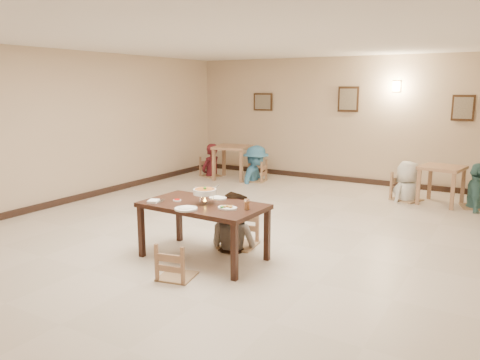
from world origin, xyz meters
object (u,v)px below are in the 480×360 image
Objects in this scene: main_table at (203,209)px; bg_chair_rl at (408,174)px; curry_warmer at (205,192)px; bg_chair_rr at (477,181)px; bg_chair_lr at (256,162)px; chair_near at (176,243)px; bg_table_right at (442,173)px; chair_far at (239,211)px; drink_glass at (247,205)px; bg_diner_d at (479,163)px; bg_chair_ll at (211,158)px; bg_table_left at (232,152)px; bg_diner_c at (409,161)px; bg_diner_b at (256,146)px; bg_diner_a at (211,144)px; main_diner at (234,192)px.

bg_chair_rl is at bearing 72.73° from main_table.
curry_warmer is 5.70m from bg_chair_rr.
bg_chair_lr is 4.88m from bg_chair_rr.
chair_near is 2.55× the size of curry_warmer.
bg_table_right is 0.85× the size of bg_chair_rr.
main_table is 4.82× the size of curry_warmer.
drink_glass is (0.51, -0.64, 0.31)m from chair_far.
curry_warmer is at bearing 18.13° from main_table.
bg_diner_d reaches higher than bg_chair_rr.
bg_chair_rl reaches higher than bg_table_right.
main_table is 5.97m from bg_chair_ll.
bg_diner_d is (1.27, 0.04, 0.33)m from bg_chair_rl.
bg_table_left is 4.28m from bg_diner_c.
bg_table_right is 5.58m from bg_chair_ll.
curry_warmer is 0.34× the size of bg_table_left.
bg_diner_a is at bearing 85.28° from bg_diner_b.
curry_warmer is at bearing 142.64° from bg_diner_d.
bg_diner_c is at bearing -76.07° from bg_chair_ll.
bg_chair_lr is at bearing -65.25° from bg_diner_c.
bg_table_right is 0.93× the size of bg_chair_ll.
main_diner reaches higher than bg_table_right.
bg_diner_b is (-3.62, 0.14, 0.35)m from bg_chair_rl.
bg_chair_lr is (0.66, 0.03, -0.21)m from bg_table_left.
bg_chair_rr is 1.30m from bg_diner_c.
bg_chair_ll reaches higher than bg_table_left.
bg_chair_rl is at bearing 180.00° from bg_diner_c.
bg_chair_rl is at bearing -118.09° from chair_near.
bg_table_right is at bearing -102.31° from bg_chair_rr.
bg_diner_b is 3.62m from bg_diner_c.
bg_diner_c reaches higher than bg_table_left.
main_diner is 0.95× the size of bg_diner_d.
bg_diner_c is at bearing -118.09° from chair_near.
bg_chair_ll is (-5.58, 0.12, -0.15)m from bg_table_right.
chair_near is 0.50× the size of bg_diner_d.
main_table is 0.94× the size of bg_diner_b.
bg_diner_a is at bearing -71.64° from chair_near.
drink_glass is at bearing 1.82° from curry_warmer.
bg_diner_d is at bearing 59.36° from curry_warmer.
bg_table_left is at bearing 115.33° from chair_far.
main_diner is at bearing 7.17° from bg_diner_c.
bg_table_right is 5.58m from bg_diner_a.
curry_warmer reaches higher than bg_table_left.
bg_table_left is at bearing 118.08° from curry_warmer.
bg_table_left is 1.13× the size of bg_table_right.
bg_table_left is 0.92× the size of bg_chair_rl.
bg_chair_rl is (4.28, -0.11, -0.16)m from bg_table_left.
bg_table_right is (2.20, 5.56, 0.19)m from chair_near.
bg_table_right is 0.50× the size of bg_diner_b.
bg_table_left is (-2.65, 4.96, -0.23)m from curry_warmer.
curry_warmer is 5.36m from bg_table_right.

